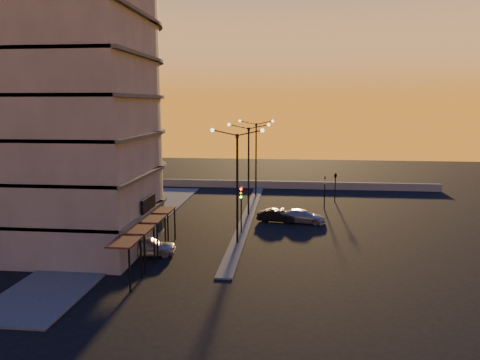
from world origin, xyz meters
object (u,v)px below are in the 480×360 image
Objects in this scene: streetlamp_mid at (249,162)px; car_wagon at (303,216)px; traffic_light_main at (241,202)px; car_hatchback at (147,246)px; car_sedan at (277,216)px.

streetlamp_mid reaches higher than car_wagon.
streetlamp_mid is 2.24× the size of traffic_light_main.
traffic_light_main is 7.61m from car_wagon.
car_hatchback is at bearing 145.29° from car_wagon.
car_wagon reaches higher than car_sedan.
car_hatchback is at bearing 149.44° from car_sedan.
car_wagon is at bearing -80.44° from car_sedan.
car_wagon is at bearing 40.44° from traffic_light_main.
streetlamp_mid reaches higher than traffic_light_main.
streetlamp_mid is 15.87m from car_hatchback.
car_wagon is at bearing -57.00° from car_hatchback.
traffic_light_main is 0.98× the size of car_hatchback.
car_wagon is (5.53, -2.41, -4.96)m from streetlamp_mid.
car_sedan is 2.55m from car_wagon.
streetlamp_mid reaches higher than car_sedan.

